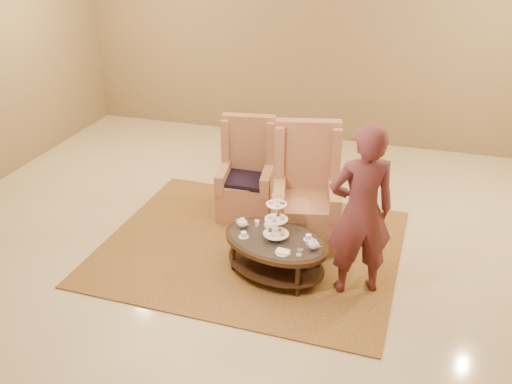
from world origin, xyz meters
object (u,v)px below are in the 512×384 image
(armchair_left, at_px, (247,182))
(armchair_right, at_px, (306,202))
(tea_table, at_px, (276,245))
(person, at_px, (361,212))

(armchair_left, distance_m, armchair_right, 0.91)
(tea_table, bearing_deg, person, 16.34)
(armchair_right, height_order, person, person)
(armchair_left, height_order, armchair_right, armchair_right)
(armchair_left, xyz_separation_m, person, (1.51, -1.24, 0.47))
(armchair_left, relative_size, person, 0.68)
(armchair_right, relative_size, person, 0.76)
(armchair_right, bearing_deg, tea_table, -111.21)
(armchair_left, bearing_deg, tea_table, -68.83)
(armchair_left, bearing_deg, person, -48.16)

